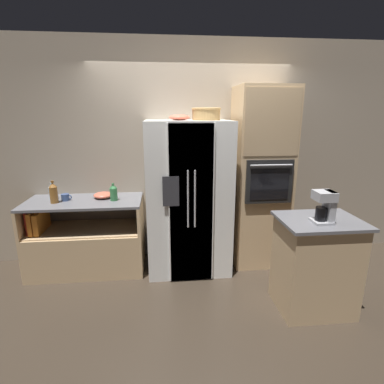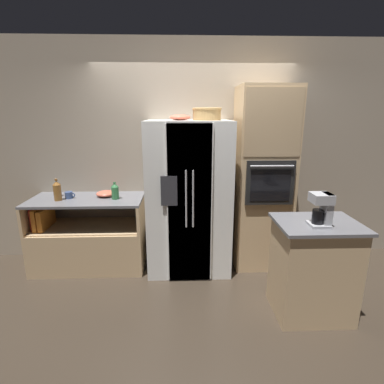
{
  "view_description": "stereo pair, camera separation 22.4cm",
  "coord_description": "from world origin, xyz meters",
  "px_view_note": "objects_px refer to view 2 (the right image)",
  "views": [
    {
      "loc": [
        -0.39,
        -3.46,
        1.92
      ],
      "look_at": [
        -0.04,
        -0.07,
        1.01
      ],
      "focal_mm": 28.0,
      "sensor_mm": 36.0,
      "label": 1
    },
    {
      "loc": [
        -0.16,
        -3.48,
        1.92
      ],
      "look_at": [
        -0.04,
        -0.07,
        1.01
      ],
      "focal_mm": 28.0,
      "sensor_mm": 36.0,
      "label": 2
    }
  ],
  "objects_px": {
    "wall_oven": "(263,180)",
    "fruit_bowl": "(180,117)",
    "coffee_maker": "(322,209)",
    "wicker_basket": "(207,113)",
    "mug": "(69,195)",
    "refrigerator": "(189,197)",
    "bottle_tall": "(57,190)",
    "bottle_short": "(115,191)",
    "bottle_wide": "(57,189)",
    "mixing_bowl": "(106,194)"
  },
  "relations": [
    {
      "from": "wall_oven",
      "to": "coffee_maker",
      "type": "distance_m",
      "value": 1.16
    },
    {
      "from": "bottle_tall",
      "to": "bottle_short",
      "type": "bearing_deg",
      "value": 3.01
    },
    {
      "from": "bottle_wide",
      "to": "mixing_bowl",
      "type": "xyz_separation_m",
      "value": [
        0.6,
        -0.01,
        -0.06
      ]
    },
    {
      "from": "mixing_bowl",
      "to": "bottle_wide",
      "type": "bearing_deg",
      "value": 178.96
    },
    {
      "from": "wall_oven",
      "to": "bottle_tall",
      "type": "relative_size",
      "value": 8.42
    },
    {
      "from": "mixing_bowl",
      "to": "coffee_maker",
      "type": "distance_m",
      "value": 2.49
    },
    {
      "from": "mixing_bowl",
      "to": "coffee_maker",
      "type": "xyz_separation_m",
      "value": [
        2.18,
        -1.2,
        0.17
      ]
    },
    {
      "from": "wall_oven",
      "to": "fruit_bowl",
      "type": "height_order",
      "value": "wall_oven"
    },
    {
      "from": "bottle_short",
      "to": "coffee_maker",
      "type": "height_order",
      "value": "coffee_maker"
    },
    {
      "from": "wall_oven",
      "to": "mug",
      "type": "xyz_separation_m",
      "value": [
        -2.38,
        -0.01,
        -0.17
      ]
    },
    {
      "from": "refrigerator",
      "to": "bottle_wide",
      "type": "relative_size",
      "value": 9.02
    },
    {
      "from": "bottle_short",
      "to": "coffee_maker",
      "type": "xyz_separation_m",
      "value": [
        2.03,
        -1.08,
        0.11
      ]
    },
    {
      "from": "fruit_bowl",
      "to": "coffee_maker",
      "type": "bearing_deg",
      "value": -41.04
    },
    {
      "from": "wicker_basket",
      "to": "mug",
      "type": "bearing_deg",
      "value": 178.13
    },
    {
      "from": "bottle_tall",
      "to": "bottle_short",
      "type": "xyz_separation_m",
      "value": [
        0.67,
        0.04,
        -0.02
      ]
    },
    {
      "from": "wall_oven",
      "to": "bottle_wide",
      "type": "xyz_separation_m",
      "value": [
        -2.55,
        0.08,
        -0.12
      ]
    },
    {
      "from": "wicker_basket",
      "to": "bottle_tall",
      "type": "bearing_deg",
      "value": -179.04
    },
    {
      "from": "bottle_short",
      "to": "wicker_basket",
      "type": "bearing_deg",
      "value": -0.3
    },
    {
      "from": "wicker_basket",
      "to": "bottle_wide",
      "type": "bearing_deg",
      "value": 175.64
    },
    {
      "from": "fruit_bowl",
      "to": "bottle_wide",
      "type": "distance_m",
      "value": 1.77
    },
    {
      "from": "refrigerator",
      "to": "fruit_bowl",
      "type": "xyz_separation_m",
      "value": [
        -0.1,
        0.02,
        0.95
      ]
    },
    {
      "from": "bottle_wide",
      "to": "refrigerator",
      "type": "bearing_deg",
      "value": -5.4
    },
    {
      "from": "mug",
      "to": "mixing_bowl",
      "type": "relative_size",
      "value": 0.52
    },
    {
      "from": "mug",
      "to": "wall_oven",
      "type": "bearing_deg",
      "value": 0.22
    },
    {
      "from": "wicker_basket",
      "to": "bottle_wide",
      "type": "xyz_separation_m",
      "value": [
        -1.85,
        0.14,
        -0.91
      ]
    },
    {
      "from": "fruit_bowl",
      "to": "coffee_maker",
      "type": "relative_size",
      "value": 0.81
    },
    {
      "from": "wicker_basket",
      "to": "mixing_bowl",
      "type": "distance_m",
      "value": 1.58
    },
    {
      "from": "bottle_short",
      "to": "bottle_wide",
      "type": "height_order",
      "value": "bottle_short"
    },
    {
      "from": "bottle_tall",
      "to": "mixing_bowl",
      "type": "xyz_separation_m",
      "value": [
        0.53,
        0.16,
        -0.09
      ]
    },
    {
      "from": "fruit_bowl",
      "to": "bottle_short",
      "type": "xyz_separation_m",
      "value": [
        -0.79,
        0.0,
        -0.86
      ]
    },
    {
      "from": "fruit_bowl",
      "to": "mixing_bowl",
      "type": "bearing_deg",
      "value": 172.32
    },
    {
      "from": "refrigerator",
      "to": "wicker_basket",
      "type": "bearing_deg",
      "value": 3.76
    },
    {
      "from": "refrigerator",
      "to": "wicker_basket",
      "type": "xyz_separation_m",
      "value": [
        0.21,
        0.01,
        0.99
      ]
    },
    {
      "from": "wicker_basket",
      "to": "mug",
      "type": "xyz_separation_m",
      "value": [
        -1.67,
        0.05,
        -0.96
      ]
    },
    {
      "from": "bottle_wide",
      "to": "coffee_maker",
      "type": "height_order",
      "value": "coffee_maker"
    },
    {
      "from": "bottle_short",
      "to": "refrigerator",
      "type": "bearing_deg",
      "value": -1.26
    },
    {
      "from": "wicker_basket",
      "to": "bottle_short",
      "type": "distance_m",
      "value": 1.43
    },
    {
      "from": "wall_oven",
      "to": "bottle_wide",
      "type": "height_order",
      "value": "wall_oven"
    },
    {
      "from": "refrigerator",
      "to": "mixing_bowl",
      "type": "distance_m",
      "value": 1.05
    },
    {
      "from": "bottle_tall",
      "to": "bottle_wide",
      "type": "relative_size",
      "value": 1.3
    },
    {
      "from": "bottle_tall",
      "to": "mug",
      "type": "distance_m",
      "value": 0.15
    },
    {
      "from": "bottle_tall",
      "to": "mug",
      "type": "xyz_separation_m",
      "value": [
        0.1,
        0.08,
        -0.08
      ]
    },
    {
      "from": "wicker_basket",
      "to": "bottle_tall",
      "type": "distance_m",
      "value": 1.98
    },
    {
      "from": "mug",
      "to": "refrigerator",
      "type": "bearing_deg",
      "value": -2.68
    },
    {
      "from": "refrigerator",
      "to": "mixing_bowl",
      "type": "bearing_deg",
      "value": 172.09
    },
    {
      "from": "wall_oven",
      "to": "bottle_wide",
      "type": "relative_size",
      "value": 10.94
    },
    {
      "from": "wall_oven",
      "to": "mug",
      "type": "height_order",
      "value": "wall_oven"
    },
    {
      "from": "wicker_basket",
      "to": "mug",
      "type": "distance_m",
      "value": 1.93
    },
    {
      "from": "bottle_short",
      "to": "mug",
      "type": "relative_size",
      "value": 1.7
    },
    {
      "from": "refrigerator",
      "to": "bottle_tall",
      "type": "height_order",
      "value": "refrigerator"
    }
  ]
}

